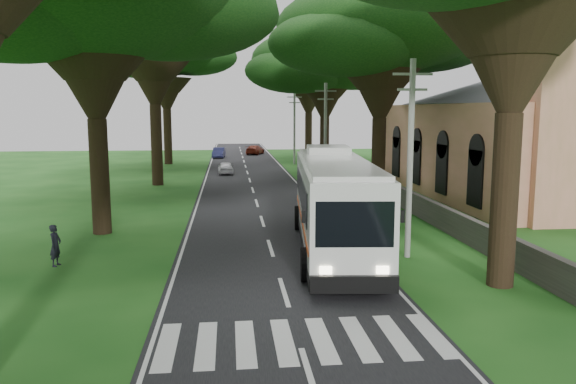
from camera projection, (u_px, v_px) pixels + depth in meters
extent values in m
plane|color=#194D16|center=(291.00, 314.00, 16.64)|extent=(140.00, 140.00, 0.00)
cube|color=black|center=(253.00, 192.00, 41.24)|extent=(8.00, 120.00, 0.04)
cube|color=silver|center=(299.00, 342.00, 14.67)|extent=(8.00, 3.00, 0.01)
cube|color=#383533|center=(377.00, 184.00, 41.10)|extent=(0.35, 50.00, 1.20)
cube|color=tan|center=(509.00, 150.00, 39.70)|extent=(12.00, 22.00, 6.40)
pyramid|color=#595960|center=(513.00, 72.00, 38.91)|extent=(14.00, 24.00, 2.20)
cube|color=tan|center=(551.00, 129.00, 29.28)|extent=(3.00, 3.00, 10.00)
cone|color=#595960|center=(558.00, 14.00, 28.44)|extent=(4.00, 4.00, 1.60)
cylinder|color=gray|center=(410.00, 160.00, 22.54)|extent=(0.24, 0.24, 8.00)
cube|color=gray|center=(413.00, 74.00, 22.04)|extent=(1.60, 0.10, 0.10)
cube|color=gray|center=(412.00, 90.00, 22.13)|extent=(1.20, 0.10, 0.10)
cylinder|color=gray|center=(325.00, 137.00, 42.22)|extent=(0.24, 0.24, 8.00)
cube|color=gray|center=(326.00, 91.00, 41.72)|extent=(1.60, 0.10, 0.10)
cube|color=gray|center=(326.00, 99.00, 41.81)|extent=(1.20, 0.10, 0.10)
cylinder|color=gray|center=(294.00, 128.00, 61.89)|extent=(0.24, 0.24, 8.00)
cube|color=gray|center=(294.00, 97.00, 61.40)|extent=(1.60, 0.10, 0.10)
cube|color=gray|center=(294.00, 103.00, 61.49)|extent=(1.20, 0.10, 0.10)
cylinder|color=black|center=(100.00, 177.00, 27.21)|extent=(0.90, 0.90, 5.58)
cone|color=black|center=(95.00, 78.00, 26.53)|extent=(3.20, 3.20, 3.80)
cylinder|color=black|center=(157.00, 145.00, 44.91)|extent=(0.90, 0.90, 6.44)
cone|color=black|center=(154.00, 80.00, 44.17)|extent=(3.20, 3.20, 3.80)
ellipsoid|color=black|center=(152.00, 15.00, 43.45)|extent=(13.60, 13.60, 5.71)
cylinder|color=black|center=(168.00, 137.00, 62.55)|extent=(0.90, 0.90, 6.07)
cone|color=black|center=(166.00, 92.00, 61.83)|extent=(3.20, 3.20, 3.80)
ellipsoid|color=black|center=(165.00, 50.00, 61.18)|extent=(13.11, 13.11, 5.51)
cylinder|color=black|center=(504.00, 201.00, 18.96)|extent=(0.90, 0.90, 5.91)
cone|color=black|center=(513.00, 54.00, 18.26)|extent=(3.20, 3.20, 3.80)
cylinder|color=black|center=(378.00, 160.00, 36.75)|extent=(0.90, 0.90, 5.47)
cone|color=black|center=(380.00, 88.00, 36.08)|extent=(3.20, 3.20, 3.80)
ellipsoid|color=black|center=(381.00, 28.00, 35.53)|extent=(13.39, 13.39, 5.62)
cylinder|color=black|center=(324.00, 145.00, 54.43)|extent=(0.90, 0.90, 5.29)
cone|color=black|center=(325.00, 97.00, 53.77)|extent=(3.20, 3.20, 3.80)
ellipsoid|color=black|center=(325.00, 60.00, 53.25)|extent=(14.02, 14.02, 5.89)
cylinder|color=black|center=(308.00, 135.00, 72.22)|extent=(0.90, 0.90, 5.66)
cone|color=black|center=(309.00, 98.00, 71.53)|extent=(3.20, 3.20, 3.80)
ellipsoid|color=black|center=(309.00, 65.00, 70.95)|extent=(13.36, 13.36, 5.61)
cube|color=silver|center=(334.00, 201.00, 23.94)|extent=(4.00, 13.55, 3.28)
cube|color=black|center=(334.00, 189.00, 24.20)|extent=(3.83, 11.12, 1.22)
cube|color=black|center=(334.00, 237.00, 24.17)|extent=(4.04, 13.59, 0.39)
cube|color=#C83F0D|center=(334.00, 218.00, 24.05)|extent=(3.93, 12.22, 0.20)
cube|color=silver|center=(335.00, 161.00, 23.69)|extent=(3.72, 12.86, 0.20)
cylinder|color=black|center=(306.00, 265.00, 19.74)|extent=(0.50, 1.25, 1.22)
cylinder|color=black|center=(385.00, 264.00, 19.78)|extent=(0.50, 1.25, 1.22)
cylinder|color=black|center=(299.00, 218.00, 28.33)|extent=(0.50, 1.25, 1.22)
cylinder|color=black|center=(353.00, 218.00, 28.36)|extent=(0.50, 1.25, 1.22)
imported|color=#B1B1B6|center=(226.00, 168.00, 52.73)|extent=(1.55, 3.51, 1.17)
imported|color=#20224C|center=(219.00, 153.00, 70.68)|extent=(1.71, 4.03, 1.29)
imported|color=maroon|center=(255.00, 150.00, 76.22)|extent=(2.99, 4.55, 1.23)
imported|color=black|center=(55.00, 245.00, 21.69)|extent=(0.50, 0.66, 1.63)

